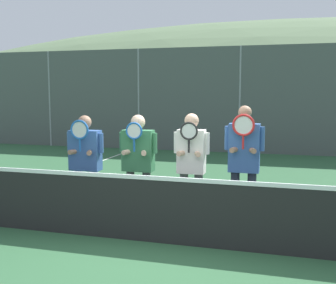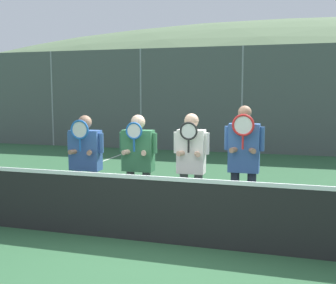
{
  "view_description": "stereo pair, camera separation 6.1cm",
  "coord_description": "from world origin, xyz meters",
  "views": [
    {
      "loc": [
        1.53,
        -5.35,
        2.07
      ],
      "look_at": [
        -0.26,
        0.98,
        1.28
      ],
      "focal_mm": 45.0,
      "sensor_mm": 36.0,
      "label": 1
    },
    {
      "loc": [
        1.59,
        -5.33,
        2.07
      ],
      "look_at": [
        -0.26,
        0.98,
        1.28
      ],
      "focal_mm": 45.0,
      "sensor_mm": 36.0,
      "label": 2
    }
  ],
  "objects": [
    {
      "name": "player_center_right",
      "position": [
        0.16,
        0.82,
        1.03
      ],
      "size": [
        0.55,
        0.34,
        1.75
      ],
      "color": "#56565B",
      "rests_on": "ground_plane"
    },
    {
      "name": "car_far_left",
      "position": [
        -6.44,
        10.82,
        0.92
      ],
      "size": [
        4.26,
        1.9,
        1.82
      ],
      "color": "#B2B7BC",
      "rests_on": "ground_plane"
    },
    {
      "name": "fence_back",
      "position": [
        0.0,
        9.01,
        1.8
      ],
      "size": [
        21.76,
        0.06,
        3.6
      ],
      "color": "gray",
      "rests_on": "ground_plane"
    },
    {
      "name": "player_leftmost",
      "position": [
        -1.57,
        0.72,
        1.02
      ],
      "size": [
        0.63,
        0.34,
        1.7
      ],
      "color": "white",
      "rests_on": "ground_plane"
    },
    {
      "name": "player_center_left",
      "position": [
        -0.71,
        0.85,
        1.03
      ],
      "size": [
        0.63,
        0.34,
        1.71
      ],
      "color": "#56565B",
      "rests_on": "ground_plane"
    },
    {
      "name": "tennis_net",
      "position": [
        0.0,
        0.0,
        0.48
      ],
      "size": [
        10.17,
        0.09,
        1.03
      ],
      "color": "gray",
      "rests_on": "ground_plane"
    },
    {
      "name": "clubhouse_building",
      "position": [
        -0.74,
        17.16,
        1.95
      ],
      "size": [
        23.29,
        5.5,
        3.87
      ],
      "color": "beige",
      "rests_on": "ground_plane"
    },
    {
      "name": "ground_plane",
      "position": [
        0.0,
        0.0,
        0.0
      ],
      "size": [
        120.0,
        120.0,
        0.0
      ],
      "primitive_type": "plane",
      "color": "#2D5B38"
    },
    {
      "name": "hill_distant",
      "position": [
        0.0,
        48.17,
        0.0
      ],
      "size": [
        100.65,
        55.92,
        19.57
      ],
      "color": "#5B7551",
      "rests_on": "ground_plane"
    },
    {
      "name": "car_left_of_center",
      "position": [
        -1.29,
        11.2,
        0.94
      ],
      "size": [
        4.33,
        1.99,
        1.85
      ],
      "color": "black",
      "rests_on": "ground_plane"
    },
    {
      "name": "player_rightmost",
      "position": [
        0.95,
        0.82,
        1.1
      ],
      "size": [
        0.58,
        0.34,
        1.87
      ],
      "color": "#232838",
      "rests_on": "ground_plane"
    },
    {
      "name": "court_line_left_sideline",
      "position": [
        -3.78,
        3.0,
        0.0
      ],
      "size": [
        0.05,
        16.0,
        0.01
      ],
      "primitive_type": "cube",
      "color": "white",
      "rests_on": "ground_plane"
    }
  ]
}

